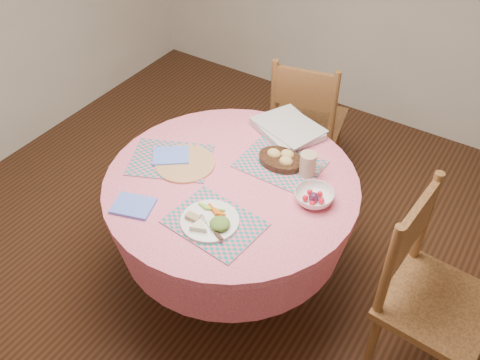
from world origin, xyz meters
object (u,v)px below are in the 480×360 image
(wicker_trivet, at_px, (185,163))
(latte_mug, at_px, (308,164))
(dinner_plate, at_px, (210,221))
(chair_back, at_px, (306,120))
(chair_right, at_px, (428,292))
(dining_table, at_px, (232,210))
(bread_bowl, at_px, (281,159))
(fruit_bowl, at_px, (314,197))

(wicker_trivet, relative_size, latte_mug, 2.53)
(dinner_plate, height_order, latte_mug, latte_mug)
(chair_back, bearing_deg, dinner_plate, 85.05)
(latte_mug, bearing_deg, chair_right, -14.34)
(chair_back, bearing_deg, dining_table, 82.44)
(wicker_trivet, distance_m, dinner_plate, 0.44)
(bread_bowl, bearing_deg, latte_mug, -1.00)
(wicker_trivet, bearing_deg, bread_bowl, 33.42)
(chair_back, distance_m, bread_bowl, 0.82)
(chair_right, xyz_separation_m, fruit_bowl, (-0.60, 0.03, 0.25))
(dining_table, height_order, bread_bowl, bread_bowl)
(dining_table, xyz_separation_m, bread_bowl, (0.14, 0.24, 0.23))
(dinner_plate, bearing_deg, wicker_trivet, 141.89)
(wicker_trivet, xyz_separation_m, fruit_bowl, (0.66, 0.11, 0.02))
(dining_table, relative_size, fruit_bowl, 5.41)
(chair_right, height_order, dinner_plate, chair_right)
(fruit_bowl, bearing_deg, bread_bowl, 149.04)
(dinner_plate, bearing_deg, bread_bowl, 84.26)
(bread_bowl, relative_size, fruit_bowl, 1.00)
(dining_table, height_order, fruit_bowl, fruit_bowl)
(dining_table, bearing_deg, chair_right, 3.38)
(chair_right, bearing_deg, fruit_bowl, 91.80)
(chair_right, distance_m, chair_back, 1.42)
(chair_right, bearing_deg, latte_mug, 80.12)
(latte_mug, bearing_deg, wicker_trivet, -154.58)
(wicker_trivet, height_order, bread_bowl, bread_bowl)
(bread_bowl, bearing_deg, fruit_bowl, -30.96)
(chair_right, height_order, chair_back, chair_right)
(fruit_bowl, bearing_deg, latte_mug, 125.85)
(latte_mug, bearing_deg, chair_back, 116.42)
(chair_right, relative_size, wicker_trivet, 3.38)
(dining_table, relative_size, latte_mug, 10.44)
(wicker_trivet, xyz_separation_m, dinner_plate, (0.35, -0.27, 0.02))
(chair_right, height_order, bread_bowl, chair_right)
(dinner_plate, height_order, fruit_bowl, dinner_plate)
(dinner_plate, bearing_deg, chair_right, 20.98)
(chair_back, relative_size, fruit_bowl, 4.17)
(fruit_bowl, bearing_deg, dining_table, -167.69)
(bread_bowl, distance_m, fruit_bowl, 0.30)
(latte_mug, bearing_deg, fruit_bowl, -54.15)
(fruit_bowl, bearing_deg, chair_back, 118.17)
(chair_right, relative_size, fruit_bowl, 4.43)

